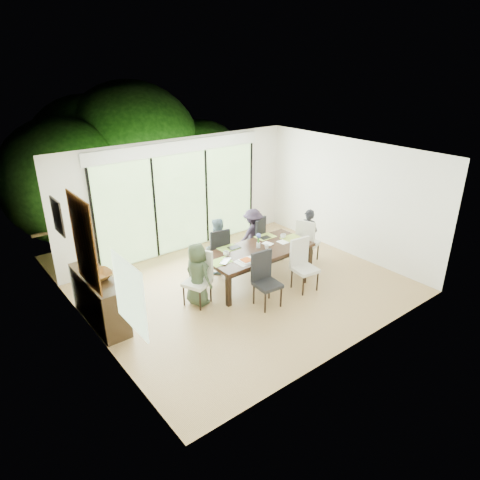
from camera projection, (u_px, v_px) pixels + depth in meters
floor at (248, 289)px, 8.70m from camera, size 6.00×5.00×0.01m
ceiling at (249, 157)px, 7.63m from camera, size 6.00×5.00×0.01m
wall_back at (180, 196)px, 9.98m from camera, size 6.00×0.02×2.70m
wall_front at (355, 276)px, 6.35m from camera, size 6.00×0.02×2.70m
wall_left at (94, 272)px, 6.45m from camera, size 0.02×5.00×2.70m
wall_right at (349, 198)px, 9.87m from camera, size 0.02×5.00×2.70m
glass_doors at (181, 203)px, 10.01m from camera, size 4.20×0.02×2.30m
blinds_header at (179, 147)px, 9.49m from camera, size 4.40×0.06×0.28m
mullion_a at (94, 223)px, 8.81m from camera, size 0.05×0.04×2.30m
mullion_b at (155, 209)px, 9.60m from camera, size 0.05×0.04×2.30m
mullion_c at (207, 197)px, 10.40m from camera, size 0.05×0.04×2.30m
mullion_d at (251, 187)px, 11.19m from camera, size 0.05×0.04×2.30m
side_window at (129, 295)px, 5.55m from camera, size 0.02×0.90×1.00m
deck at (166, 240)px, 11.17m from camera, size 6.00×1.80×0.10m
rail_top at (150, 210)px, 11.51m from camera, size 6.00×0.08×0.06m
foliage_left at (64, 181)px, 10.86m from camera, size 3.20×3.20×3.20m
foliage_mid at (133, 152)px, 12.40m from camera, size 4.00×4.00×4.00m
foliage_right at (201, 166)px, 13.06m from camera, size 2.80×2.80×2.80m
foliage_far at (91, 159)px, 12.41m from camera, size 3.60×3.60×3.60m
table_top at (258, 250)px, 8.77m from camera, size 2.31×1.06×0.06m
table_apron at (258, 254)px, 8.80m from camera, size 2.11×0.86×0.10m
table_leg_fl at (229, 290)px, 7.99m from camera, size 0.09×0.09×0.66m
table_leg_fr at (309, 259)px, 9.21m from camera, size 0.09×0.09×0.66m
table_leg_bl at (203, 273)px, 8.61m from camera, size 0.09×0.09×0.66m
table_leg_br at (281, 246)px, 9.83m from camera, size 0.09×0.09×0.66m
chair_left_end at (197, 279)px, 7.98m from camera, size 0.58×0.58×1.06m
chair_right_end at (308, 240)px, 9.68m from camera, size 0.57×0.57×1.06m
chair_far_left at (216, 250)px, 9.19m from camera, size 0.52×0.52×1.06m
chair_far_right at (252, 238)px, 9.76m from camera, size 0.58×0.58×1.06m
chair_near_left at (268, 281)px, 7.92m from camera, size 0.48×0.48×1.06m
chair_near_right at (305, 266)px, 8.49m from camera, size 0.49×0.49×1.06m
person_left_end at (197, 274)px, 7.96m from camera, size 0.46×0.63×1.24m
person_right_end at (308, 236)px, 9.64m from camera, size 0.47×0.64×1.24m
person_far_left at (217, 246)px, 9.14m from camera, size 0.64×0.48×1.24m
person_far_right at (253, 235)px, 9.71m from camera, size 0.58×0.37×1.24m
placemat_left at (220, 262)px, 8.22m from camera, size 0.42×0.31×0.01m
placemat_right at (291, 238)px, 9.29m from camera, size 0.42×0.31×0.01m
placemat_far_l at (229, 248)px, 8.79m from camera, size 0.42×0.31×0.01m
placemat_far_r at (265, 237)px, 9.36m from camera, size 0.42×0.31×0.01m
placemat_paper at (246, 261)px, 8.23m from camera, size 0.42×0.31×0.01m
tablet_far_l at (234, 247)px, 8.81m from camera, size 0.25×0.17×0.01m
tablet_far_r at (265, 238)px, 9.29m from camera, size 0.23×0.16×0.01m
papers at (285, 241)px, 9.12m from camera, size 0.29×0.21×0.00m
platter_base at (246, 261)px, 8.22m from camera, size 0.25×0.25×0.02m
platter_snacks at (246, 260)px, 8.21m from camera, size 0.19×0.19×0.01m
vase at (258, 245)px, 8.80m from camera, size 0.08×0.08×0.12m
hyacinth_stems at (258, 240)px, 8.75m from camera, size 0.04×0.04×0.15m
hyacinth_blooms at (259, 236)px, 8.71m from camera, size 0.11×0.11×0.11m
laptop at (228, 262)px, 8.20m from camera, size 0.38×0.34×0.02m
cup_a at (226, 254)px, 8.45m from camera, size 0.14×0.14×0.09m
cup_b at (267, 247)px, 8.75m from camera, size 0.12×0.12×0.09m
cup_c at (283, 236)px, 9.26m from camera, size 0.15×0.15×0.09m
book at (266, 245)px, 8.93m from camera, size 0.20×0.24×0.02m
sideboard at (100, 299)px, 7.47m from camera, size 0.45×1.59×0.89m
bowl at (98, 276)px, 7.20m from camera, size 0.47×0.47×0.12m
candlestick_base at (89, 268)px, 7.54m from camera, size 0.10×0.10×0.04m
candlestick_shaft at (83, 235)px, 7.29m from camera, size 0.02×0.02×1.24m
candlestick_pan at (78, 201)px, 7.05m from camera, size 0.10×0.10×0.03m
candle at (77, 198)px, 7.03m from camera, size 0.04×0.04×0.10m
tapestry at (84, 242)px, 6.63m from camera, size 0.02×1.00×1.50m
art_frame at (57, 217)px, 7.55m from camera, size 0.03×0.55×0.65m
art_canvas at (58, 216)px, 7.56m from camera, size 0.01×0.45×0.55m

